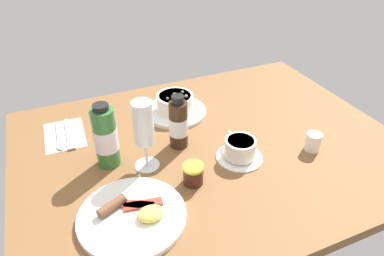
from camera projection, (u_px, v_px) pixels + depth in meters
ground_plane at (210, 148)px, 103.64cm from camera, size 110.00×84.00×3.00cm
porridge_bowl at (175, 105)px, 115.53cm from camera, size 20.48×20.48×7.46cm
cutlery_setting at (64, 135)px, 106.02cm from camera, size 12.10×17.15×0.90cm
coffee_cup at (240, 149)px, 96.00cm from camera, size 12.91×13.56×6.04cm
creamer_jug at (313, 142)px, 99.20cm from camera, size 4.33×5.19×5.82cm
wine_glass at (144, 127)px, 87.86cm from camera, size 6.73×6.73×19.62cm
jam_jar at (193, 174)px, 87.88cm from camera, size 5.40×5.40×5.48cm
sauce_bottle_brown at (178, 124)px, 98.43cm from camera, size 5.37×5.37×16.28cm
sauce_bottle_green at (106, 137)px, 90.99cm from camera, size 6.25×6.25×18.35cm
breakfast_plate at (133, 215)px, 79.07cm from camera, size 24.62×24.62×3.70cm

